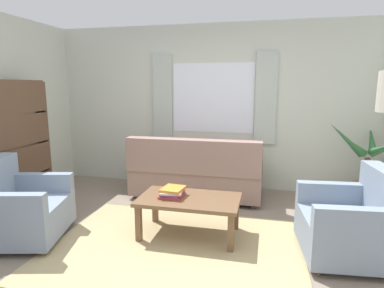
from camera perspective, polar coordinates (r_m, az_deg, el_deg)
The scene contains 11 objects.
ground_plane at distance 3.48m, azimuth -2.99°, elevation -17.96°, with size 6.24×6.24×0.00m, color gray.
wall_back at distance 5.29m, azimuth 3.78°, elevation 6.50°, with size 5.32×0.12×2.60m, color beige.
window_with_curtains at distance 5.20m, azimuth 3.65°, elevation 8.09°, with size 1.98×0.07×1.40m.
area_rug at distance 3.48m, azimuth -2.99°, elevation -17.88°, with size 2.57×1.92×0.01m, color tan.
couch at distance 4.78m, azimuth 0.73°, elevation -5.23°, with size 1.90×0.82×0.92m.
armchair_left at distance 3.98m, azimuth -28.39°, elevation -9.97°, with size 1.00×1.01×0.88m.
armchair_right at distance 3.52m, azimuth 26.55°, elevation -12.39°, with size 0.90×0.92×0.88m.
coffee_table at distance 3.59m, azimuth -0.50°, elevation -10.33°, with size 1.10×0.64×0.44m.
book_stack_on_table at distance 3.60m, azimuth -3.49°, elevation -8.47°, with size 0.27×0.31×0.10m.
potted_plant at distance 5.01m, azimuth 28.21°, elevation -4.79°, with size 0.96×1.13×1.16m.
bookshelf at distance 4.91m, azimuth -27.90°, elevation -0.87°, with size 0.30×0.94×1.72m.
Camera 1 is at (0.87, -2.94, 1.65)m, focal length 30.20 mm.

